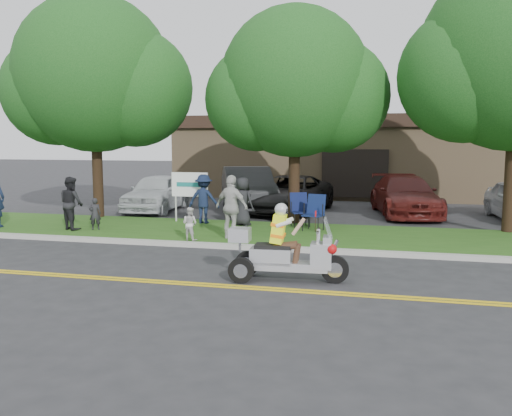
% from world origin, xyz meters
% --- Properties ---
extents(ground, '(120.00, 120.00, 0.00)m').
position_xyz_m(ground, '(0.00, 0.00, 0.00)').
color(ground, '#28282B').
rests_on(ground, ground).
extents(centerline_near, '(60.00, 0.10, 0.01)m').
position_xyz_m(centerline_near, '(0.00, -0.58, 0.01)').
color(centerline_near, gold).
rests_on(centerline_near, ground).
extents(centerline_far, '(60.00, 0.10, 0.01)m').
position_xyz_m(centerline_far, '(0.00, -0.42, 0.01)').
color(centerline_far, gold).
rests_on(centerline_far, ground).
extents(curb, '(60.00, 0.25, 0.12)m').
position_xyz_m(curb, '(0.00, 3.05, 0.06)').
color(curb, '#A8A89E').
rests_on(curb, ground).
extents(grass_verge, '(60.00, 4.00, 0.10)m').
position_xyz_m(grass_verge, '(0.00, 5.20, 0.06)').
color(grass_verge, '#235015').
rests_on(grass_verge, ground).
extents(commercial_building, '(18.00, 8.20, 4.00)m').
position_xyz_m(commercial_building, '(2.00, 18.98, 2.01)').
color(commercial_building, '#9E7F5B').
rests_on(commercial_building, ground).
extents(tree_left, '(6.62, 5.40, 7.78)m').
position_xyz_m(tree_left, '(-6.44, 7.03, 4.85)').
color(tree_left, '#332114').
rests_on(tree_left, ground).
extents(tree_mid, '(5.88, 4.80, 7.05)m').
position_xyz_m(tree_mid, '(0.55, 7.23, 4.43)').
color(tree_mid, '#332114').
rests_on(tree_mid, ground).
extents(business_sign, '(1.25, 0.06, 1.75)m').
position_xyz_m(business_sign, '(-2.90, 6.60, 1.26)').
color(business_sign, silver).
rests_on(business_sign, ground).
extents(trike_scooter, '(2.40, 0.82, 1.57)m').
position_xyz_m(trike_scooter, '(1.47, 0.18, 0.55)').
color(trike_scooter, black).
rests_on(trike_scooter, ground).
extents(lawn_chair_a, '(0.69, 0.71, 1.08)m').
position_xyz_m(lawn_chair_a, '(1.36, 5.90, 0.71)').
color(lawn_chair_a, black).
rests_on(lawn_chair_a, grass_verge).
extents(lawn_chair_b, '(0.74, 0.75, 1.05)m').
position_xyz_m(lawn_chair_b, '(0.79, 6.56, 0.70)').
color(lawn_chair_b, black).
rests_on(lawn_chair_b, grass_verge).
extents(spectator_adult_mid, '(0.98, 0.91, 1.61)m').
position_xyz_m(spectator_adult_mid, '(-5.84, 4.26, 0.91)').
color(spectator_adult_mid, black).
rests_on(spectator_adult_mid, grass_verge).
extents(spectator_adult_right, '(1.11, 0.75, 1.76)m').
position_xyz_m(spectator_adult_right, '(-0.67, 3.93, 0.98)').
color(spectator_adult_right, '#BBBBB4').
rests_on(spectator_adult_right, grass_verge).
extents(spectator_chair_a, '(1.04, 0.61, 1.60)m').
position_xyz_m(spectator_chair_a, '(-2.34, 6.40, 0.90)').
color(spectator_chair_a, '#141E38').
rests_on(spectator_chair_a, grass_verge).
extents(spectator_chair_b, '(0.89, 0.75, 1.54)m').
position_xyz_m(spectator_chair_b, '(-0.98, 6.23, 0.88)').
color(spectator_chair_b, black).
rests_on(spectator_chair_b, grass_verge).
extents(child_left, '(0.42, 0.37, 0.97)m').
position_xyz_m(child_left, '(-5.12, 4.38, 0.59)').
color(child_left, black).
rests_on(child_left, grass_verge).
extents(child_right, '(0.50, 0.43, 0.91)m').
position_xyz_m(child_right, '(-1.70, 3.40, 0.56)').
color(child_right, silver).
rests_on(child_right, grass_verge).
extents(parked_car_far_left, '(2.03, 4.47, 1.49)m').
position_xyz_m(parked_car_far_left, '(-5.44, 9.65, 0.74)').
color(parked_car_far_left, silver).
rests_on(parked_car_far_left, ground).
extents(parked_car_left, '(3.58, 5.58, 1.74)m').
position_xyz_m(parked_car_left, '(-2.00, 10.78, 0.87)').
color(parked_car_left, '#2D2D2F').
rests_on(parked_car_left, ground).
extents(parked_car_mid, '(3.13, 5.48, 1.44)m').
position_xyz_m(parked_car_mid, '(-0.23, 10.51, 0.72)').
color(parked_car_mid, black).
rests_on(parked_car_mid, ground).
extents(parked_car_right, '(2.93, 5.36, 1.47)m').
position_xyz_m(parked_car_right, '(4.13, 10.76, 0.74)').
color(parked_car_right, '#541713').
rests_on(parked_car_right, ground).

